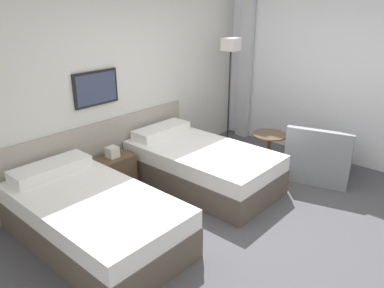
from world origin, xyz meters
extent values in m
plane|color=#47474C|center=(0.00, 0.00, 0.00)|extent=(16.00, 16.00, 0.00)
cube|color=silver|center=(0.00, 2.17, 1.35)|extent=(10.00, 0.06, 2.70)
cube|color=gray|center=(-0.58, 2.12, 0.44)|extent=(3.00, 0.04, 0.88)
cube|color=black|center=(-0.58, 2.12, 1.33)|extent=(0.64, 0.03, 0.44)
cube|color=#333D56|center=(-0.58, 2.10, 1.33)|extent=(0.58, 0.01, 0.38)
cube|color=white|center=(2.41, -0.18, 1.35)|extent=(0.06, 4.64, 2.70)
cube|color=silver|center=(2.36, -0.18, 1.32)|extent=(0.03, 4.27, 2.64)
cube|color=#B7BAC1|center=(2.28, 1.79, 1.32)|extent=(0.10, 0.24, 2.64)
cube|color=brown|center=(-1.45, 1.08, 0.17)|extent=(1.10, 2.02, 0.33)
cube|color=white|center=(-1.45, 1.08, 0.43)|extent=(1.09, 2.00, 0.20)
cube|color=white|center=(-1.45, 1.86, 0.60)|extent=(0.88, 0.34, 0.13)
cube|color=brown|center=(0.29, 1.08, 0.17)|extent=(1.10, 2.02, 0.33)
cube|color=white|center=(0.29, 1.08, 0.43)|extent=(1.09, 2.00, 0.20)
cube|color=white|center=(0.29, 1.86, 0.60)|extent=(0.88, 0.34, 0.13)
cube|color=brown|center=(-0.58, 1.89, 0.23)|extent=(0.52, 0.34, 0.45)
cube|color=silver|center=(-0.58, 1.89, 0.52)|extent=(0.14, 0.14, 0.14)
cylinder|color=black|center=(1.64, 1.65, 0.01)|extent=(0.24, 0.24, 0.02)
cylinder|color=black|center=(1.64, 1.65, 0.82)|extent=(0.02, 0.02, 1.61)
cube|color=silver|center=(1.64, 1.65, 1.72)|extent=(0.23, 0.23, 0.19)
cylinder|color=brown|center=(1.33, 0.67, 0.01)|extent=(0.33, 0.33, 0.01)
cylinder|color=brown|center=(1.33, 0.67, 0.27)|extent=(0.05, 0.05, 0.52)
cylinder|color=brown|center=(1.33, 0.67, 0.54)|extent=(0.51, 0.51, 0.02)
cube|color=gray|center=(1.64, 0.01, 0.20)|extent=(1.02, 1.04, 0.39)
cube|color=gray|center=(1.29, -0.08, 0.59)|extent=(0.32, 0.85, 0.40)
cube|color=gray|center=(1.74, -0.35, 0.48)|extent=(0.70, 0.27, 0.18)
cube|color=gray|center=(1.54, 0.38, 0.48)|extent=(0.70, 0.27, 0.18)
camera|label=1|loc=(-3.26, -1.88, 2.40)|focal=35.00mm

